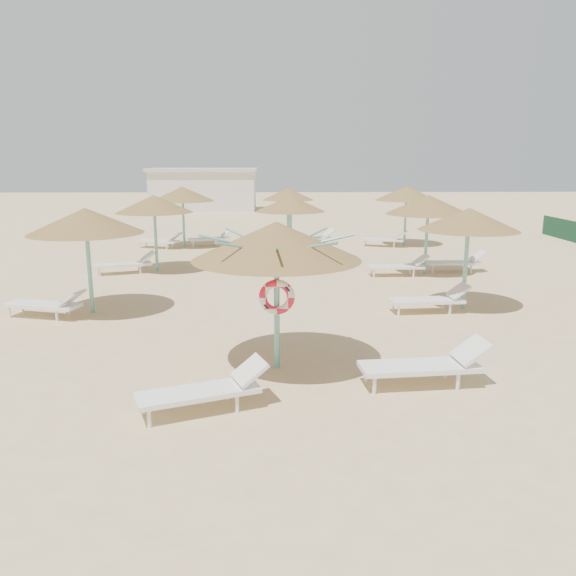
{
  "coord_description": "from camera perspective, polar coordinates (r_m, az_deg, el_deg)",
  "views": [
    {
      "loc": [
        -0.41,
        -9.85,
        3.88
      ],
      "look_at": [
        -0.15,
        1.44,
        1.3
      ],
      "focal_mm": 35.0,
      "sensor_mm": 36.0,
      "label": 1
    }
  ],
  "objects": [
    {
      "name": "palapa_field",
      "position": [
        20.04,
        2.9,
        8.36
      ],
      "size": [
        19.52,
        14.5,
        2.72
      ],
      "color": "#66B1A9",
      "rests_on": "ground"
    },
    {
      "name": "ground",
      "position": [
        10.6,
        1.02,
        -8.62
      ],
      "size": [
        120.0,
        120.0,
        0.0
      ],
      "primitive_type": "plane",
      "color": "#D2B480",
      "rests_on": "ground"
    },
    {
      "name": "lounger_main_b",
      "position": [
        10.21,
        14.01,
        -7.53
      ],
      "size": [
        2.29,
        0.88,
        0.81
      ],
      "rotation": [
        0.0,
        0.0,
        0.1
      ],
      "color": "white",
      "rests_on": "ground"
    },
    {
      "name": "main_palapa",
      "position": [
        10.25,
        -1.17,
        4.73
      ],
      "size": [
        3.12,
        3.12,
        2.8
      ],
      "color": "#66B1A9",
      "rests_on": "ground"
    },
    {
      "name": "lounger_main_a",
      "position": [
        9.07,
        -8.25,
        -10.14
      ],
      "size": [
        2.14,
        1.32,
        0.75
      ],
      "rotation": [
        0.0,
        0.0,
        0.37
      ],
      "color": "white",
      "rests_on": "ground"
    },
    {
      "name": "service_hut",
      "position": [
        45.25,
        -8.53,
        9.91
      ],
      "size": [
        8.4,
        4.4,
        3.25
      ],
      "color": "silver",
      "rests_on": "ground"
    }
  ]
}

